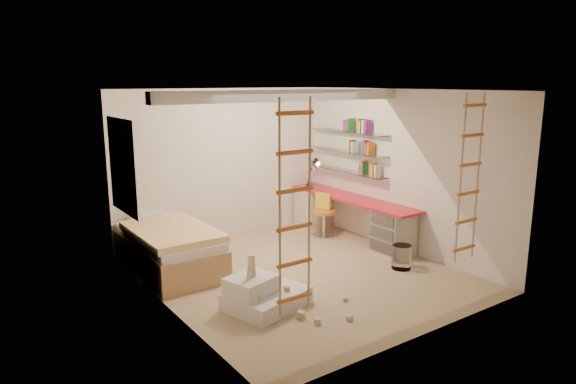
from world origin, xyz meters
TOP-DOWN VIEW (x-y plane):
  - floor at (0.00, 0.00)m, footprint 4.50×4.50m
  - ceiling_beam at (0.00, 0.30)m, footprint 4.00×0.18m
  - window_frame at (-1.97, 1.50)m, footprint 0.06×1.15m
  - window_blind at (-1.93, 1.50)m, footprint 0.02×1.00m
  - rope_ladder_left at (-1.35, -1.75)m, footprint 0.41×0.04m
  - rope_ladder_right at (1.35, -1.75)m, footprint 0.41×0.04m
  - waste_bin at (1.35, -0.70)m, footprint 0.29×0.29m
  - desk at (1.72, 0.86)m, footprint 0.56×2.80m
  - shelves at (1.87, 1.13)m, footprint 0.25×1.80m
  - bed at (-1.48, 1.23)m, footprint 1.02×2.00m
  - task_lamp at (1.67, 1.82)m, footprint 0.14×0.36m
  - swivel_chair at (1.40, 1.19)m, footprint 0.58×0.58m
  - play_platform at (-1.04, -0.65)m, footprint 1.09×0.95m
  - toy_blocks at (-0.86, -0.92)m, footprint 1.20×1.04m
  - books at (1.87, 1.13)m, footprint 0.14×0.70m

SIDE VIEW (x-z plane):
  - floor at x=0.00m, z-range 0.00..0.00m
  - play_platform at x=-1.04m, z-range -0.05..0.37m
  - waste_bin at x=1.35m, z-range 0.00..0.36m
  - toy_blocks at x=-0.86m, z-range -0.07..0.61m
  - swivel_chair at x=1.40m, z-range -0.10..0.69m
  - bed at x=-1.48m, z-range -0.02..0.67m
  - desk at x=1.72m, z-range 0.03..0.78m
  - task_lamp at x=1.67m, z-range 0.85..1.42m
  - shelves at x=1.87m, z-range 1.14..1.86m
  - rope_ladder_left at x=-1.35m, z-range 0.45..2.58m
  - rope_ladder_right at x=1.35m, z-range 0.45..2.58m
  - window_frame at x=-1.97m, z-range 0.88..2.23m
  - window_blind at x=-1.93m, z-range 0.95..2.15m
  - books at x=1.87m, z-range 1.19..2.11m
  - ceiling_beam at x=0.00m, z-range 2.44..2.60m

